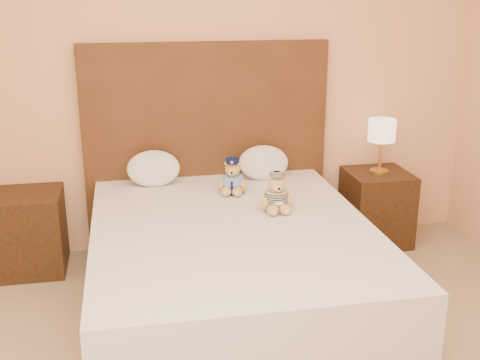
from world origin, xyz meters
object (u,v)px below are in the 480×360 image
at_px(lamp, 382,133).
at_px(bed, 232,268).
at_px(teddy_prisoner, 277,193).
at_px(pillow_right, 264,161).
at_px(nightstand_left, 30,232).
at_px(nightstand_right, 376,207).
at_px(teddy_police, 233,176).
at_px(pillow_left, 153,167).

bearing_deg(lamp, bed, -147.38).
height_order(teddy_prisoner, pillow_right, pillow_right).
xyz_separation_m(bed, nightstand_left, (-1.25, 0.80, -0.00)).
relative_size(nightstand_right, teddy_police, 2.33).
bearing_deg(teddy_police, pillow_right, 61.34).
height_order(nightstand_left, teddy_police, teddy_police).
distance_m(nightstand_left, teddy_prisoner, 1.72).
height_order(lamp, pillow_right, lamp).
height_order(nightstand_left, pillow_right, pillow_right).
relative_size(bed, nightstand_right, 3.64).
height_order(lamp, teddy_prisoner, lamp).
distance_m(lamp, pillow_left, 1.66).
relative_size(teddy_police, teddy_prisoner, 1.00).
xyz_separation_m(teddy_police, pillow_left, (-0.50, 0.28, 0.01)).
height_order(nightstand_right, pillow_right, pillow_right).
bearing_deg(lamp, nightstand_right, 0.00).
bearing_deg(pillow_right, nightstand_left, -178.95).
height_order(lamp, teddy_police, lamp).
bearing_deg(teddy_police, lamp, 28.22).
bearing_deg(teddy_prisoner, pillow_right, 84.40).
bearing_deg(bed, teddy_police, 79.34).
bearing_deg(nightstand_right, teddy_prisoner, -146.13).
bearing_deg(lamp, teddy_prisoner, -146.13).
bearing_deg(nightstand_left, teddy_police, -10.46).
bearing_deg(nightstand_right, bed, -147.38).
relative_size(bed, teddy_police, 8.49).
xyz_separation_m(bed, pillow_right, (0.38, 0.83, 0.40)).
distance_m(nightstand_right, pillow_right, 0.96).
distance_m(teddy_police, pillow_right, 0.39).
relative_size(nightstand_left, teddy_police, 2.33).
xyz_separation_m(bed, teddy_police, (0.10, 0.55, 0.39)).
xyz_separation_m(nightstand_right, pillow_right, (-0.87, 0.03, 0.40)).
xyz_separation_m(nightstand_left, pillow_left, (0.85, 0.03, 0.40)).
xyz_separation_m(nightstand_left, teddy_prisoner, (1.55, -0.64, 0.39)).
distance_m(nightstand_right, teddy_police, 1.24).
xyz_separation_m(lamp, pillow_left, (-1.65, 0.03, -0.17)).
relative_size(bed, nightstand_left, 3.64).
bearing_deg(bed, nightstand_right, 32.62).
height_order(nightstand_left, nightstand_right, same).
bearing_deg(teddy_police, teddy_prisoner, -46.65).
distance_m(teddy_prisoner, pillow_left, 0.97).
xyz_separation_m(teddy_police, pillow_right, (0.28, 0.28, 0.01)).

